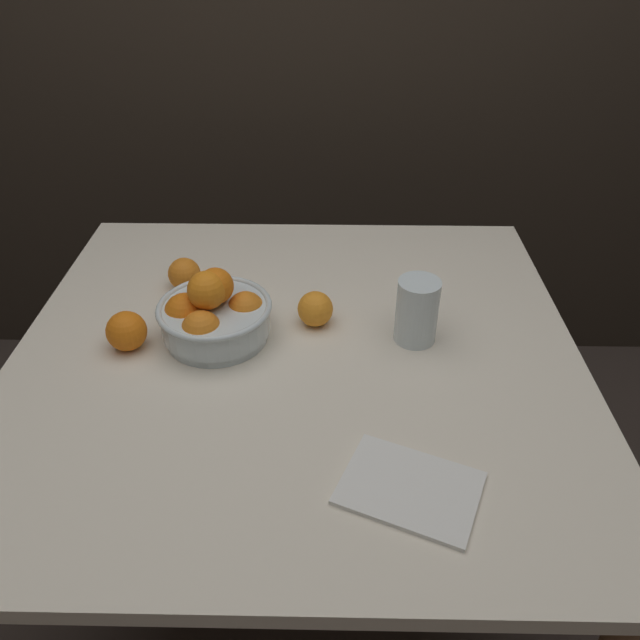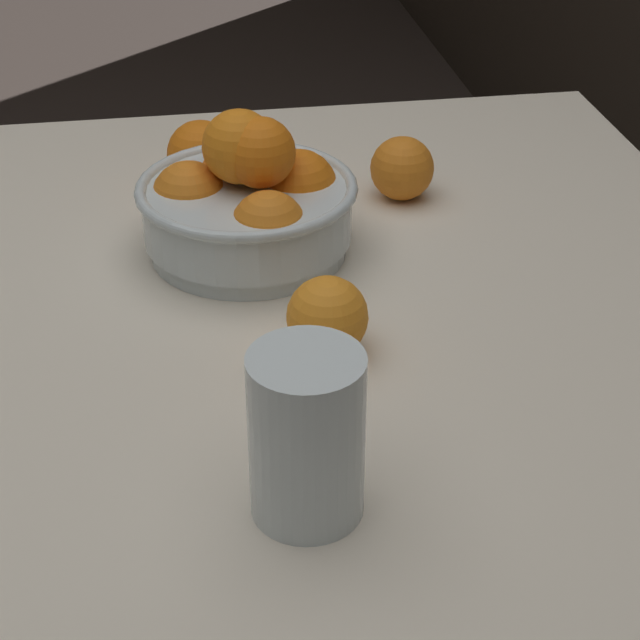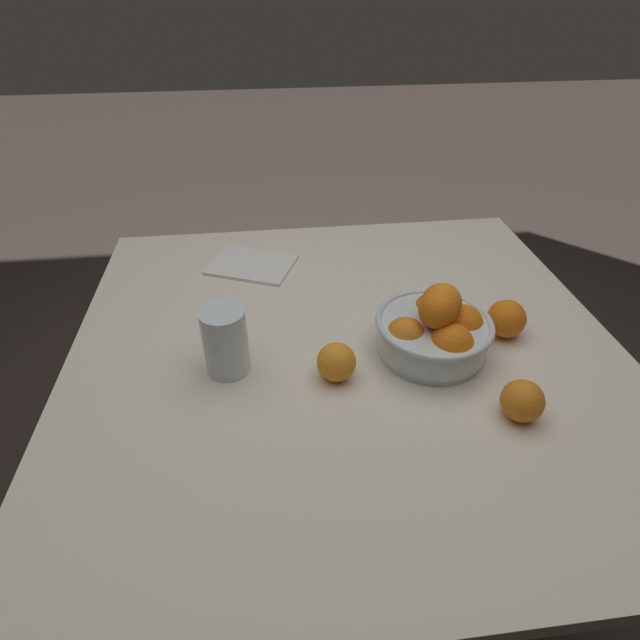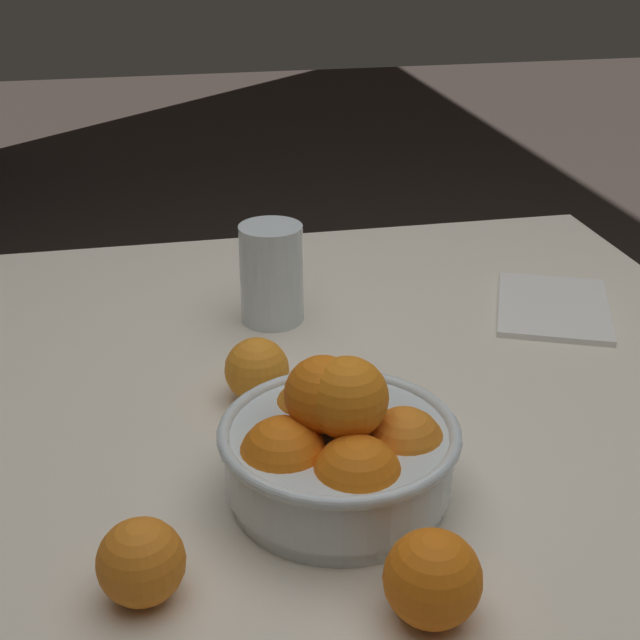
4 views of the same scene
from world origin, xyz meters
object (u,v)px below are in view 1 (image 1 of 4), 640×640
Objects in this scene: fruit_bowl at (213,314)px; juice_glass at (417,314)px; orange_loose_near_bowl at (184,274)px; orange_loose_aside at (315,309)px; orange_loose_front at (127,330)px.

juice_glass is at bearing 0.10° from fruit_bowl.
orange_loose_aside is at bearing -24.46° from orange_loose_near_bowl.
juice_glass reaches higher than orange_loose_front.
orange_loose_near_bowl is 0.99× the size of orange_loose_aside.
fruit_bowl is 1.70× the size of juice_glass.
orange_loose_near_bowl is 0.23m from orange_loose_front.
juice_glass is at bearing -13.51° from orange_loose_aside.
orange_loose_aside is (-0.20, 0.05, -0.02)m from juice_glass.
orange_loose_front is (-0.56, -0.04, -0.02)m from juice_glass.
fruit_bowl is 0.21m from orange_loose_near_bowl.
orange_loose_near_bowl is at bearing 159.78° from juice_glass.
orange_loose_front is (-0.16, -0.04, -0.02)m from fruit_bowl.
fruit_bowl is 3.12× the size of orange_loose_near_bowl.
fruit_bowl reaches higher than orange_loose_near_bowl.
fruit_bowl is at bearing -179.90° from juice_glass.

